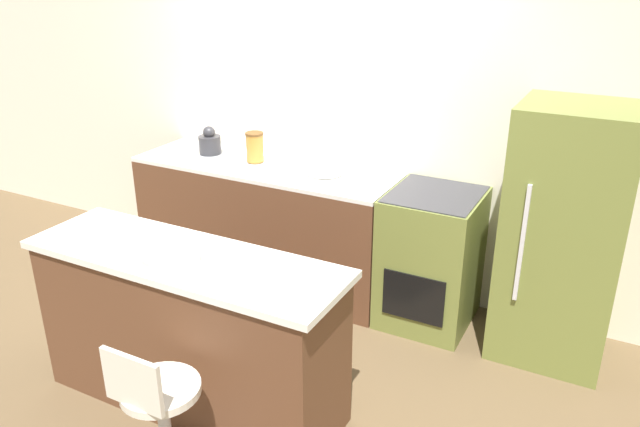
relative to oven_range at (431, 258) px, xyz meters
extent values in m
plane|color=brown|center=(-1.02, -0.34, -0.47)|extent=(14.00, 14.00, 0.00)
cube|color=silver|center=(-1.02, 0.35, 0.83)|extent=(8.00, 0.06, 2.60)
cube|color=brown|center=(-1.32, 0.00, -0.02)|extent=(2.03, 0.64, 0.90)
cube|color=white|center=(-1.32, 0.00, 0.45)|extent=(2.03, 0.64, 0.03)
cube|color=#9EA3A8|center=(-1.68, 0.00, 0.47)|extent=(0.44, 0.35, 0.01)
cube|color=brown|center=(-0.89, -1.47, -0.02)|extent=(1.72, 0.53, 0.89)
cube|color=white|center=(-0.89, -1.47, 0.44)|extent=(1.80, 0.57, 0.04)
cube|color=olive|center=(0.00, 0.00, 0.00)|extent=(0.60, 0.64, 0.93)
cube|color=black|center=(0.00, -0.32, -0.14)|extent=(0.42, 0.01, 0.33)
cube|color=#333338|center=(0.00, 0.00, 0.47)|extent=(0.57, 0.61, 0.01)
cube|color=olive|center=(0.81, 0.01, 0.34)|extent=(0.68, 0.62, 1.61)
cube|color=silver|center=(0.62, -0.31, 0.38)|extent=(0.02, 0.02, 0.72)
cylinder|color=silver|center=(-0.63, -1.99, 0.07)|extent=(0.37, 0.37, 0.04)
cube|color=silver|center=(-0.63, -2.15, 0.22)|extent=(0.32, 0.02, 0.26)
cylinder|color=#333338|center=(-1.84, 0.03, 0.54)|extent=(0.17, 0.17, 0.14)
sphere|color=#333338|center=(-1.84, 0.03, 0.64)|extent=(0.10, 0.10, 0.10)
cylinder|color=white|center=(-0.83, 0.03, 0.51)|extent=(0.27, 0.27, 0.07)
cylinder|color=#B77F33|center=(-1.42, 0.03, 0.57)|extent=(0.13, 0.13, 0.21)
cylinder|color=brown|center=(-1.42, 0.03, 0.68)|extent=(0.13, 0.13, 0.02)
cylinder|color=white|center=(-0.89, -1.57, 0.50)|extent=(0.30, 0.30, 0.07)
camera|label=1|loc=(1.10, -3.72, 1.91)|focal=35.00mm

